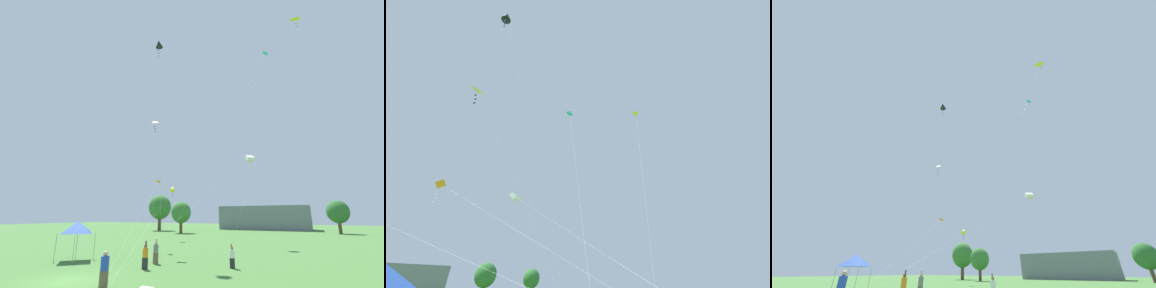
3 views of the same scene
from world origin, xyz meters
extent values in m
plane|color=#427033|center=(0.00, 0.00, 0.00)|extent=(220.00, 220.00, 0.00)
cube|color=slate|center=(-0.24, 64.20, 3.12)|extent=(23.53, 10.41, 6.24)
cylinder|color=brown|center=(-14.29, 40.61, 1.25)|extent=(0.66, 0.66, 2.50)
ellipsoid|color=#387533|center=(-14.29, 40.61, 4.41)|extent=(4.48, 4.03, 4.70)
cylinder|color=brown|center=(17.21, 52.98, 1.28)|extent=(0.67, 0.67, 2.55)
ellipsoid|color=#2D662D|center=(17.21, 52.98, 4.50)|extent=(4.57, 4.11, 4.80)
cylinder|color=brown|center=(-23.98, 47.01, 1.66)|extent=(0.88, 0.88, 3.33)
ellipsoid|color=#387533|center=(-23.98, 47.01, 5.86)|extent=(5.96, 5.36, 6.26)
cylinder|color=#B7B7BC|center=(-6.85, 4.13, 1.10)|extent=(0.05, 0.05, 2.19)
cylinder|color=#B7B7BC|center=(-4.65, 4.13, 1.10)|extent=(0.05, 0.05, 2.19)
cylinder|color=#B7B7BC|center=(-6.85, 6.32, 1.10)|extent=(0.05, 0.05, 2.19)
cylinder|color=#B7B7BC|center=(-4.65, 6.32, 1.10)|extent=(0.05, 0.05, 2.19)
pyramid|color=blue|center=(-5.75, 5.22, 2.71)|extent=(2.44, 2.44, 1.03)
cube|color=brown|center=(1.40, 6.94, 0.39)|extent=(0.38, 0.21, 0.79)
cylinder|color=slate|center=(1.40, 6.94, 1.11)|extent=(0.40, 0.40, 0.65)
sphere|color=tan|center=(1.40, 6.94, 1.55)|extent=(0.25, 0.25, 0.25)
cylinder|color=tan|center=(1.43, 6.91, 1.65)|extent=(0.22, 0.23, 0.57)
cube|color=#282833|center=(1.92, 4.78, 0.39)|extent=(0.37, 0.21, 0.78)
cylinder|color=orange|center=(1.92, 4.78, 1.11)|extent=(0.39, 0.39, 0.65)
sphere|color=brown|center=(1.92, 4.78, 1.54)|extent=(0.25, 0.25, 0.25)
cylinder|color=brown|center=(1.92, 4.80, 1.64)|extent=(0.12, 0.17, 0.56)
cube|color=#282833|center=(7.47, 7.81, 0.35)|extent=(0.33, 0.18, 0.70)
cylinder|color=white|center=(7.47, 7.81, 0.99)|extent=(0.35, 0.35, 0.58)
sphere|color=#896042|center=(7.47, 7.81, 1.37)|extent=(0.22, 0.22, 0.22)
cylinder|color=#896042|center=(7.48, 7.76, 1.46)|extent=(0.12, 0.20, 0.51)
cube|color=brown|center=(2.89, -0.27, 0.43)|extent=(0.41, 0.23, 0.87)
cylinder|color=blue|center=(2.89, -0.27, 1.22)|extent=(0.44, 0.44, 0.72)
sphere|color=tan|center=(2.89, -0.27, 1.70)|extent=(0.27, 0.27, 0.27)
cylinder|color=silver|center=(4.21, 11.31, 5.66)|extent=(3.29, 23.04, 11.33)
cube|color=white|center=(5.85, 22.83, 11.33)|extent=(1.39, 1.40, 0.93)
cube|color=yellow|center=(5.85, 22.83, 11.03)|extent=(1.18, 1.11, 0.48)
sphere|color=yellow|center=(5.88, 22.87, 10.68)|extent=(0.16, 0.16, 0.16)
sphere|color=yellow|center=(5.77, 22.91, 10.24)|extent=(0.16, 0.16, 0.16)
sphere|color=yellow|center=(5.80, 22.87, 9.79)|extent=(0.16, 0.16, 0.16)
cylinder|color=silver|center=(-0.81, 10.23, 13.04)|extent=(4.98, 5.73, 26.08)
cone|color=black|center=(-3.29, 13.09, 26.08)|extent=(1.23, 1.26, 1.22)
sphere|color=blue|center=(-3.29, 13.06, 25.46)|extent=(0.15, 0.15, 0.15)
sphere|color=blue|center=(-3.34, 13.03, 25.03)|extent=(0.15, 0.15, 0.15)
sphere|color=blue|center=(-3.25, 13.07, 24.60)|extent=(0.15, 0.15, 0.15)
sphere|color=blue|center=(-3.22, 13.06, 24.17)|extent=(0.15, 0.15, 0.15)
cylinder|color=silver|center=(-2.52, 12.88, 4.02)|extent=(10.75, 25.29, 8.05)
cone|color=yellow|center=(-7.89, 25.52, 8.05)|extent=(1.26, 1.31, 1.46)
sphere|color=black|center=(-7.87, 25.48, 7.50)|extent=(0.13, 0.13, 0.13)
sphere|color=black|center=(-7.94, 25.56, 7.12)|extent=(0.13, 0.13, 0.13)
sphere|color=black|center=(-7.97, 25.56, 6.74)|extent=(0.13, 0.13, 0.13)
cylinder|color=silver|center=(10.39, 8.39, 10.37)|extent=(6.60, 2.29, 20.73)
pyramid|color=yellow|center=(13.68, 9.52, 20.78)|extent=(1.01, 0.90, 0.32)
sphere|color=green|center=(13.71, 9.54, 20.24)|extent=(0.12, 0.12, 0.12)
sphere|color=green|center=(13.75, 9.52, 19.90)|extent=(0.12, 0.12, 0.12)
cylinder|color=silver|center=(5.71, 12.08, 11.81)|extent=(8.19, 11.45, 23.62)
pyramid|color=#2DBCD1|center=(9.83, 17.80, 23.66)|extent=(0.91, 0.98, 0.71)
sphere|color=yellow|center=(9.74, 17.78, 23.12)|extent=(0.12, 0.12, 0.12)
sphere|color=yellow|center=(9.87, 17.73, 22.77)|extent=(0.12, 0.12, 0.12)
sphere|color=yellow|center=(9.85, 17.75, 22.42)|extent=(0.12, 0.12, 0.12)
cylinder|color=silver|center=(-0.97, 9.77, 7.41)|extent=(4.88, 6.70, 14.82)
pyramid|color=yellow|center=(-3.39, 13.08, 14.87)|extent=(1.02, 0.74, 0.62)
sphere|color=black|center=(-3.44, 13.10, 14.30)|extent=(0.13, 0.13, 0.13)
sphere|color=black|center=(-3.35, 13.10, 13.94)|extent=(0.13, 0.13, 0.13)
sphere|color=black|center=(-3.34, 13.12, 13.57)|extent=(0.13, 0.13, 0.13)
cylinder|color=silver|center=(-0.51, 7.25, 3.82)|extent=(5.65, 14.02, 7.64)
pyramid|color=orange|center=(-3.32, 14.28, 7.67)|extent=(0.50, 0.61, 0.38)
sphere|color=white|center=(-3.32, 14.27, 7.27)|extent=(0.09, 0.09, 0.09)
sphere|color=white|center=(-3.38, 14.29, 7.02)|extent=(0.09, 0.09, 0.09)
sphere|color=white|center=(-3.25, 14.33, 6.77)|extent=(0.09, 0.09, 0.09)
sphere|color=white|center=(-3.35, 14.24, 6.51)|extent=(0.09, 0.09, 0.09)
camera|label=1|loc=(13.63, -11.77, 3.69)|focal=24.00mm
camera|label=2|loc=(-5.60, -0.23, 2.51)|focal=20.00mm
camera|label=3|loc=(16.07, -7.40, 1.77)|focal=20.00mm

